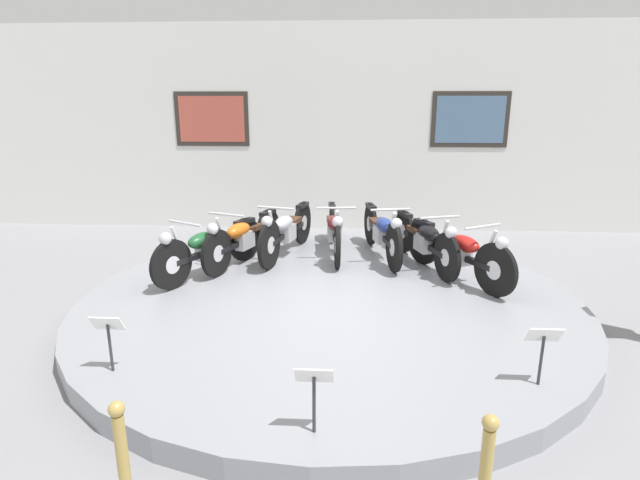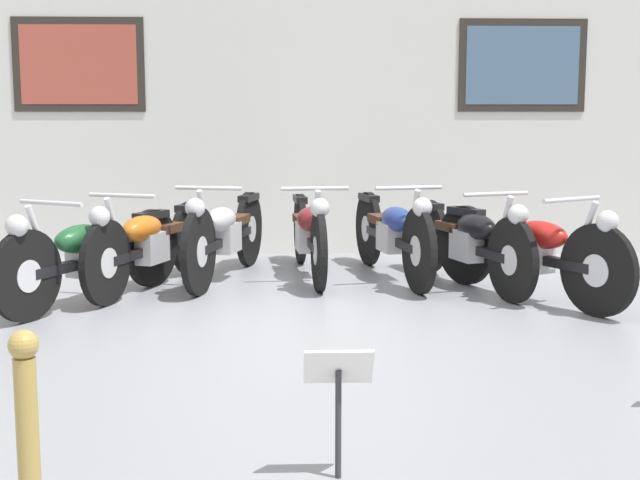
# 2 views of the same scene
# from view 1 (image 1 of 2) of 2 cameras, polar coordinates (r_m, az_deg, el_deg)

# --- Properties ---
(ground_plane) EXTENTS (60.00, 60.00, 0.00)m
(ground_plane) POSITION_cam_1_polar(r_m,az_deg,el_deg) (6.00, 1.08, -8.09)
(ground_plane) COLOR gray
(display_platform) EXTENTS (5.78, 5.78, 0.21)m
(display_platform) POSITION_cam_1_polar(r_m,az_deg,el_deg) (5.96, 1.09, -7.18)
(display_platform) COLOR gray
(display_platform) RESTS_ON ground_plane
(back_wall) EXTENTS (14.00, 0.22, 3.80)m
(back_wall) POSITION_cam_1_polar(r_m,az_deg,el_deg) (9.64, 2.19, 12.52)
(back_wall) COLOR silver
(back_wall) RESTS_ON ground_plane
(motorcycle_green) EXTENTS (1.00, 1.75, 0.78)m
(motorcycle_green) POSITION_cam_1_polar(r_m,az_deg,el_deg) (6.64, -12.60, -0.76)
(motorcycle_green) COLOR black
(motorcycle_green) RESTS_ON display_platform
(motorcycle_orange) EXTENTS (0.77, 1.87, 0.79)m
(motorcycle_orange) POSITION_cam_1_polar(r_m,az_deg,el_deg) (7.05, -8.82, 0.39)
(motorcycle_orange) COLOR black
(motorcycle_orange) RESTS_ON display_platform
(motorcycle_silver) EXTENTS (0.64, 1.97, 0.81)m
(motorcycle_silver) POSITION_cam_1_polar(r_m,az_deg,el_deg) (7.30, -3.88, 1.21)
(motorcycle_silver) COLOR black
(motorcycle_silver) RESTS_ON display_platform
(motorcycle_maroon) EXTENTS (0.54, 1.98, 0.79)m
(motorcycle_maroon) POSITION_cam_1_polar(r_m,az_deg,el_deg) (7.37, 1.67, 1.28)
(motorcycle_maroon) COLOR black
(motorcycle_maroon) RESTS_ON display_platform
(motorcycle_blue) EXTENTS (0.57, 1.99, 0.81)m
(motorcycle_blue) POSITION_cam_1_polar(r_m,az_deg,el_deg) (7.25, 7.11, 1.03)
(motorcycle_blue) COLOR black
(motorcycle_blue) RESTS_ON display_platform
(motorcycle_black) EXTENTS (0.70, 1.90, 0.79)m
(motorcycle_black) POSITION_cam_1_polar(r_m,az_deg,el_deg) (6.97, 11.93, 0.08)
(motorcycle_black) COLOR black
(motorcycle_black) RESTS_ON display_platform
(motorcycle_red) EXTENTS (1.03, 1.75, 0.79)m
(motorcycle_red) POSITION_cam_1_polar(r_m,az_deg,el_deg) (6.53, 15.52, -1.15)
(motorcycle_red) COLOR black
(motorcycle_red) RESTS_ON display_platform
(info_placard_front_left) EXTENTS (0.26, 0.11, 0.51)m
(info_placard_front_left) POSITION_cam_1_polar(r_m,az_deg,el_deg) (4.54, -23.05, -9.54)
(info_placard_front_left) COLOR #333338
(info_placard_front_left) RESTS_ON display_platform
(info_placard_front_centre) EXTENTS (0.26, 0.11, 0.51)m
(info_placard_front_centre) POSITION_cam_1_polar(r_m,az_deg,el_deg) (3.48, -0.69, -16.19)
(info_placard_front_centre) COLOR #333338
(info_placard_front_centre) RESTS_ON display_platform
(info_placard_front_right) EXTENTS (0.26, 0.11, 0.51)m
(info_placard_front_right) POSITION_cam_1_polar(r_m,az_deg,el_deg) (4.37, 24.16, -10.67)
(info_placard_front_right) COLOR #333338
(info_placard_front_right) RESTS_ON display_platform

